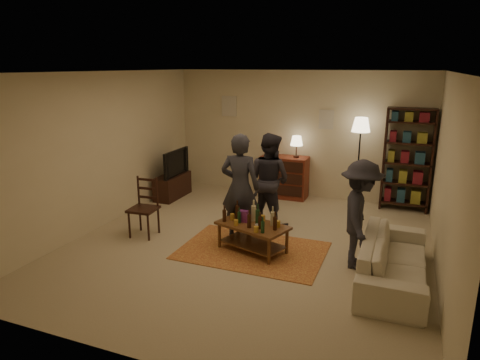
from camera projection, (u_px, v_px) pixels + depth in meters
The scene contains 13 objects.
floor at pixel (249, 245), 6.88m from camera, with size 6.00×6.00×0.00m, color #C6B793.
room_shell at pixel (269, 112), 9.31m from camera, with size 6.00×6.00×6.00m.
rug at pixel (252, 250), 6.65m from camera, with size 2.20×1.50×0.01m, color #973521.
coffee_table at pixel (252, 227), 6.56m from camera, with size 1.20×0.89×0.78m.
dining_chair at pixel (145, 205), 7.18m from camera, with size 0.47×0.47×1.01m.
tv_stand at pixel (172, 180), 9.26m from camera, with size 0.40×1.00×1.06m.
dresser at pixel (284, 176), 9.26m from camera, with size 1.00×0.50×1.36m.
bookshelf at pixel (407, 159), 8.30m from camera, with size 0.90×0.34×2.02m.
floor_lamp at pixel (361, 131), 8.38m from camera, with size 0.36×0.36×1.81m.
sofa at pixel (394, 260), 5.66m from camera, with size 2.08×0.81×0.61m, color beige.
person_left at pixel (240, 188), 6.90m from camera, with size 0.64×0.42×1.77m, color #282930.
person_right at pixel (269, 180), 7.58m from camera, with size 0.81×0.63×1.66m, color #292830.
person_by_sofa at pixel (360, 215), 5.96m from camera, with size 1.01×0.58×1.56m, color #27272F.
Camera 1 is at (2.21, -5.97, 2.80)m, focal length 32.00 mm.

